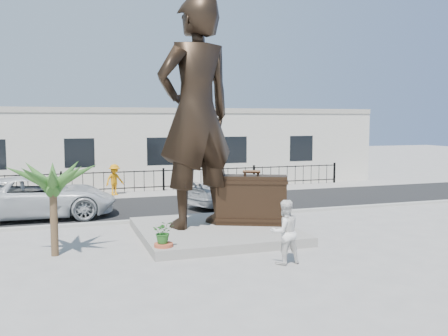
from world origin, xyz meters
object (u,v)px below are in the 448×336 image
object	(u,v)px
suitcase	(251,200)
car_white	(38,197)
statue	(196,113)
tourist	(285,232)

from	to	relation	value
suitcase	car_white	distance (m)	8.98
statue	car_white	size ratio (longest dim) A/B	1.27
suitcase	tourist	world-z (taller)	suitcase
statue	suitcase	world-z (taller)	statue
suitcase	tourist	xyz separation A→B (m)	(-0.57, -3.95, -0.27)
statue	suitcase	bearing A→B (deg)	156.46
suitcase	car_white	size ratio (longest dim) A/B	0.40
car_white	tourist	bearing A→B (deg)	-142.28
tourist	suitcase	bearing A→B (deg)	-101.48
statue	car_white	bearing A→B (deg)	-58.58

